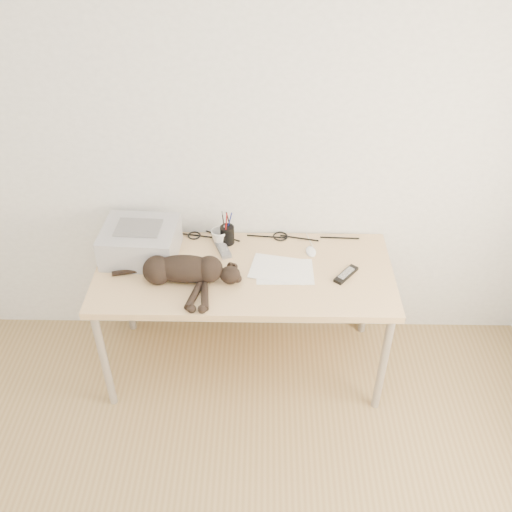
{
  "coord_description": "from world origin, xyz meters",
  "views": [
    {
      "loc": [
        0.1,
        -0.98,
        2.68
      ],
      "look_at": [
        0.06,
        1.34,
        0.88
      ],
      "focal_mm": 40.0,
      "sensor_mm": 36.0,
      "label": 1
    }
  ],
  "objects_px": {
    "cat": "(181,271)",
    "pen_cup": "(227,235)",
    "desk": "(245,279)",
    "mug": "(220,237)",
    "mouse": "(311,250)",
    "printer": "(140,242)"
  },
  "relations": [
    {
      "from": "pen_cup",
      "to": "mug",
      "type": "bearing_deg",
      "value": -172.15
    },
    {
      "from": "cat",
      "to": "pen_cup",
      "type": "xyz_separation_m",
      "value": [
        0.22,
        0.34,
        -0.01
      ]
    },
    {
      "from": "printer",
      "to": "mug",
      "type": "xyz_separation_m",
      "value": [
        0.42,
        0.12,
        -0.05
      ]
    },
    {
      "from": "printer",
      "to": "mouse",
      "type": "bearing_deg",
      "value": 2.36
    },
    {
      "from": "mug",
      "to": "pen_cup",
      "type": "bearing_deg",
      "value": 7.85
    },
    {
      "from": "printer",
      "to": "pen_cup",
      "type": "distance_m",
      "value": 0.48
    },
    {
      "from": "cat",
      "to": "mouse",
      "type": "relative_size",
      "value": 7.1
    },
    {
      "from": "desk",
      "to": "mug",
      "type": "height_order",
      "value": "mug"
    },
    {
      "from": "printer",
      "to": "mouse",
      "type": "distance_m",
      "value": 0.94
    },
    {
      "from": "pen_cup",
      "to": "cat",
      "type": "bearing_deg",
      "value": -122.5
    },
    {
      "from": "pen_cup",
      "to": "mouse",
      "type": "xyz_separation_m",
      "value": [
        0.47,
        -0.08,
        -0.04
      ]
    },
    {
      "from": "printer",
      "to": "pen_cup",
      "type": "relative_size",
      "value": 2.04
    },
    {
      "from": "mug",
      "to": "cat",
      "type": "bearing_deg",
      "value": -117.35
    },
    {
      "from": "desk",
      "to": "cat",
      "type": "relative_size",
      "value": 2.32
    },
    {
      "from": "printer",
      "to": "cat",
      "type": "height_order",
      "value": "printer"
    },
    {
      "from": "printer",
      "to": "mug",
      "type": "distance_m",
      "value": 0.44
    },
    {
      "from": "desk",
      "to": "pen_cup",
      "type": "xyz_separation_m",
      "value": [
        -0.1,
        0.17,
        0.19
      ]
    },
    {
      "from": "desk",
      "to": "printer",
      "type": "xyz_separation_m",
      "value": [
        -0.57,
        0.04,
        0.22
      ]
    },
    {
      "from": "mouse",
      "to": "printer",
      "type": "bearing_deg",
      "value": 174.96
    },
    {
      "from": "cat",
      "to": "mouse",
      "type": "xyz_separation_m",
      "value": [
        0.69,
        0.26,
        -0.05
      ]
    },
    {
      "from": "mouse",
      "to": "mug",
      "type": "bearing_deg",
      "value": 164.04
    },
    {
      "from": "printer",
      "to": "cat",
      "type": "bearing_deg",
      "value": -41.43
    }
  ]
}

